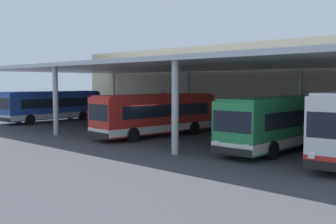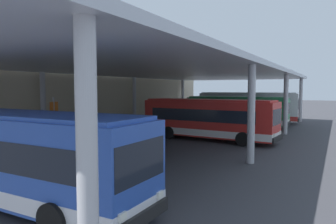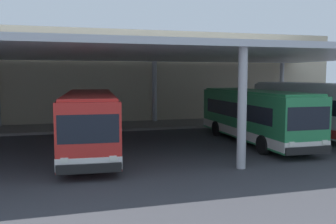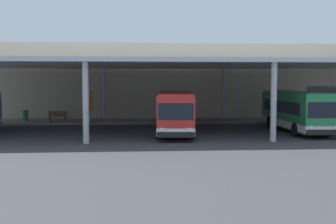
# 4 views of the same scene
# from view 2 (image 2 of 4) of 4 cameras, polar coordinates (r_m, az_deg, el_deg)

# --- Properties ---
(ground_plane) EXTENTS (200.00, 200.00, 0.00)m
(ground_plane) POSITION_cam_2_polar(r_m,az_deg,el_deg) (24.02, 12.45, -5.40)
(ground_plane) COLOR #3D3D42
(platform_kerb) EXTENTS (42.00, 4.50, 0.18)m
(platform_kerb) POSITION_cam_2_polar(r_m,az_deg,el_deg) (29.45, -10.13, -3.43)
(platform_kerb) COLOR gray
(platform_kerb) RESTS_ON ground
(station_building_facade) EXTENTS (48.00, 1.60, 7.96)m
(station_building_facade) POSITION_cam_2_polar(r_m,az_deg,el_deg) (31.33, -14.88, 4.08)
(station_building_facade) COLOR #C1B293
(station_building_facade) RESTS_ON ground
(canopy_shelter) EXTENTS (40.00, 17.00, 5.55)m
(canopy_shelter) POSITION_cam_2_polar(r_m,az_deg,el_deg) (25.79, 0.72, 7.19)
(canopy_shelter) COLOR silver
(canopy_shelter) RESTS_ON ground
(bus_nearest_bay) EXTENTS (2.76, 10.54, 3.17)m
(bus_nearest_bay) POSITION_cam_2_polar(r_m,az_deg,el_deg) (12.05, -26.06, -7.23)
(bus_nearest_bay) COLOR #284CA8
(bus_nearest_bay) RESTS_ON ground
(bus_second_bay) EXTENTS (3.29, 10.69, 3.17)m
(bus_second_bay) POSITION_cam_2_polar(r_m,az_deg,el_deg) (24.54, 7.32, -1.23)
(bus_second_bay) COLOR red
(bus_second_bay) RESTS_ON ground
(bus_middle_bay) EXTENTS (2.78, 10.55, 3.17)m
(bus_middle_bay) POSITION_cam_2_polar(r_m,az_deg,el_deg) (34.00, 12.29, 0.20)
(bus_middle_bay) COLOR #28844C
(bus_middle_bay) RESTS_ON ground
(bus_far_bay) EXTENTS (3.39, 11.49, 3.57)m
(bus_far_bay) POSITION_cam_2_polar(r_m,az_deg,el_deg) (38.57, 14.24, 0.90)
(bus_far_bay) COLOR white
(bus_far_bay) RESTS_ON ground
(bench_waiting) EXTENTS (1.80, 0.45, 0.92)m
(bench_waiting) POSITION_cam_2_polar(r_m,az_deg,el_deg) (22.29, -27.50, -4.79)
(bench_waiting) COLOR brown
(bench_waiting) RESTS_ON platform_kerb
(banner_sign) EXTENTS (0.70, 0.12, 3.20)m
(banner_sign) POSITION_cam_2_polar(r_m,az_deg,el_deg) (23.35, -20.01, -0.93)
(banner_sign) COLOR #B2B2B7
(banner_sign) RESTS_ON platform_kerb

